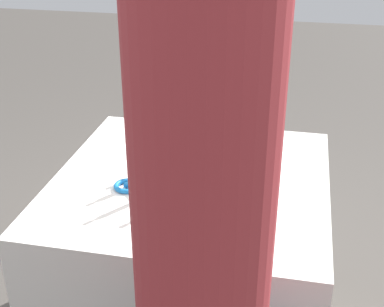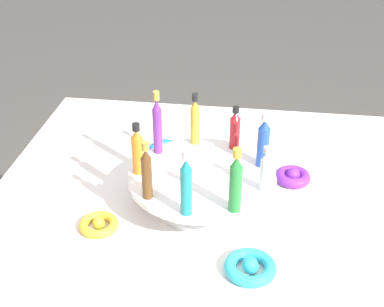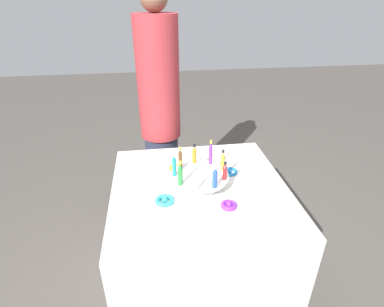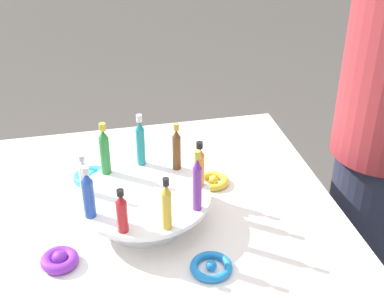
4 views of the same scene
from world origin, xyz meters
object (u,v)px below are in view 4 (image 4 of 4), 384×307
at_px(display_stand, 144,204).
at_px(bottle_clear, 84,176).
at_px(bottle_blue, 88,194).
at_px(ribbon_bow_purple, 60,260).
at_px(bottle_orange, 199,166).
at_px(bottle_brown, 177,148).
at_px(bottle_purple, 197,183).
at_px(ribbon_bow_gold, 214,181).
at_px(bottle_green, 105,151).
at_px(ribbon_bow_teal, 92,177).
at_px(ribbon_bow_blue, 211,267).
at_px(bottle_red, 122,212).
at_px(bottle_teal, 140,142).
at_px(bottle_gold, 167,206).

xyz_separation_m(display_stand, bottle_clear, (-0.13, 0.04, 0.08)).
distance_m(bottle_blue, ribbon_bow_purple, 0.16).
distance_m(bottle_orange, bottle_brown, 0.10).
distance_m(bottle_orange, bottle_blue, 0.27).
xyz_separation_m(display_stand, bottle_purple, (0.11, -0.08, 0.10)).
bearing_deg(bottle_orange, ribbon_bow_gold, 58.73).
bearing_deg(bottle_green, bottle_brown, -5.89).
bearing_deg(bottle_blue, display_stand, 24.11).
relative_size(bottle_orange, ribbon_bow_purple, 1.44).
bearing_deg(ribbon_bow_teal, bottle_orange, -37.15).
relative_size(bottle_brown, ribbon_bow_blue, 1.38).
bearing_deg(bottle_orange, ribbon_bow_purple, -159.65).
height_order(bottle_purple, ribbon_bow_gold, bottle_purple).
distance_m(bottle_green, bottle_red, 0.24).
distance_m(bottle_orange, bottle_clear, 0.27).
bearing_deg(ribbon_bow_blue, bottle_blue, 148.94).
height_order(bottle_teal, bottle_clear, bottle_teal).
bearing_deg(bottle_green, bottle_red, -85.89).
xyz_separation_m(bottle_teal, ribbon_bow_gold, (0.19, -0.02, -0.13)).
bearing_deg(display_stand, bottle_green, 124.11).
height_order(bottle_purple, ribbon_bow_purple, bottle_purple).
height_order(bottle_purple, bottle_teal, bottle_purple).
distance_m(bottle_orange, ribbon_bow_gold, 0.17).
bearing_deg(bottle_teal, bottle_blue, -125.89).
bearing_deg(bottle_blue, bottle_red, -45.89).
bearing_deg(ribbon_bow_purple, ribbon_bow_gold, 29.88).
bearing_deg(ribbon_bow_gold, bottle_purple, -114.64).
distance_m(bottle_brown, bottle_teal, 0.10).
relative_size(display_stand, bottle_blue, 2.49).
bearing_deg(bottle_green, ribbon_bow_blue, -58.55).
distance_m(display_stand, bottle_red, 0.16).
relative_size(display_stand, bottle_green, 2.31).
height_order(ribbon_bow_purple, ribbon_bow_blue, ribbon_bow_purple).
bearing_deg(bottle_green, ribbon_bow_purple, -118.44).
distance_m(display_stand, bottle_brown, 0.16).
bearing_deg(ribbon_bow_purple, bottle_gold, -4.28).
relative_size(bottle_red, ribbon_bow_teal, 1.06).
distance_m(display_stand, bottle_blue, 0.16).
xyz_separation_m(bottle_teal, bottle_gold, (0.02, -0.27, -0.01)).
distance_m(display_stand, bottle_orange, 0.16).
height_order(bottle_clear, ribbon_bow_purple, bottle_clear).
xyz_separation_m(bottle_brown, ribbon_bow_blue, (0.02, -0.30, -0.13)).
height_order(display_stand, ribbon_bow_blue, display_stand).
height_order(bottle_purple, bottle_green, bottle_purple).
relative_size(bottle_purple, bottle_clear, 1.49).
height_order(bottle_orange, bottle_clear, bottle_orange).
xyz_separation_m(bottle_red, bottle_gold, (0.09, -0.01, 0.01)).
relative_size(bottle_orange, bottle_green, 0.86).
height_order(display_stand, ribbon_bow_gold, display_stand).
distance_m(display_stand, ribbon_bow_blue, 0.24).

